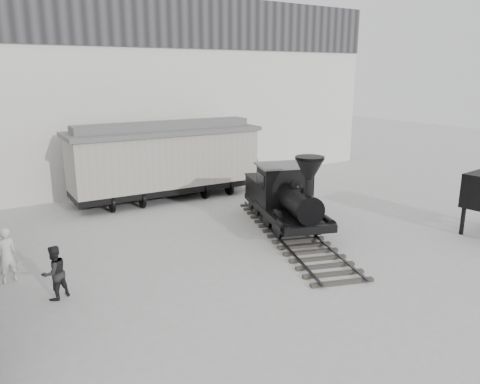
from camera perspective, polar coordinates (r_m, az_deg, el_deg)
ground at (r=16.49m, az=6.52°, el=-9.64°), size 90.00×90.00×0.00m
north_wall at (r=28.25m, az=-13.25°, el=11.77°), size 34.00×2.51×11.00m
locomotive at (r=20.23m, az=5.75°, el=-1.06°), size 5.44×10.24×3.56m
boxcar at (r=25.31m, az=-9.10°, el=4.01°), size 10.31×3.63×4.17m
visitor_a at (r=17.08m, az=-26.60°, el=-6.90°), size 0.77×0.60×1.87m
visitor_b at (r=15.32m, az=-21.69°, el=-9.12°), size 1.01×0.91×1.69m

